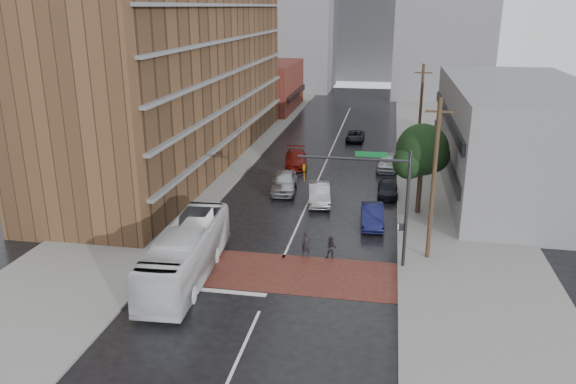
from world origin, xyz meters
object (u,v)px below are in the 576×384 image
Objects in this scene: transit_bus at (186,253)px; car_travel_a at (284,182)px; suv_travel at (355,136)px; car_travel_b at (319,194)px; car_parked_near at (372,215)px; car_travel_c at (296,158)px; pedestrian_a at (306,244)px; car_parked_far at (387,162)px; pedestrian_b at (331,248)px; car_parked_mid at (388,189)px.

car_travel_a is (2.55, 16.49, -0.67)m from transit_bus.
car_travel_a is at bearing -102.19° from suv_travel.
car_travel_b is at bearing -92.56° from suv_travel.
car_travel_c is at bearing 114.96° from car_parked_near.
car_travel_c is 12.80m from suv_travel.
car_travel_b is at bearing 92.06° from pedestrian_a.
car_travel_c is 16.50m from car_parked_near.
suv_travel is 0.90× the size of car_parked_far.
transit_bus is at bearing -104.76° from car_travel_c.
pedestrian_b is at bearing -72.90° from car_travel_a.
car_travel_b is 1.11× the size of suv_travel.
pedestrian_a is at bearing -111.10° from car_parked_mid.
transit_bus reaches higher than car_travel_a.
pedestrian_a is 0.42× the size of car_parked_mid.
pedestrian_a reaches higher than car_parked_far.
pedestrian_b is 0.34× the size of suv_travel.
pedestrian_a is at bearing -125.84° from car_parked_near.
car_parked_mid is at bearing 81.44° from pedestrian_b.
transit_bus is at bearing -100.24° from suv_travel.
car_travel_b reaches higher than car_parked_near.
transit_bus is at bearing -123.98° from car_parked_mid.
car_travel_b is at bearing 133.03° from car_parked_near.
car_travel_a is at bearing -177.35° from car_parked_mid.
car_parked_far reaches higher than car_travel_c.
pedestrian_b reaches higher than suv_travel.
car_parked_near is 1.10× the size of car_parked_mid.
car_travel_c reaches higher than car_parked_mid.
car_parked_far is at bearing 38.65° from car_travel_a.
pedestrian_b is 0.29× the size of car_travel_a.
car_parked_far is at bearing -70.69° from suv_travel.
car_parked_mid is (11.15, 17.00, -0.94)m from transit_bus.
suv_travel is 19.76m from car_parked_mid.
car_parked_near is (2.27, 6.12, 0.01)m from pedestrian_b.
pedestrian_b is 32.37m from suv_travel.
pedestrian_a reaches higher than car_parked_mid.
car_parked_far is (8.81, 0.26, 0.05)m from car_travel_c.
transit_bus reaches higher than suv_travel.
car_parked_near is at bearing -45.98° from car_travel_a.
car_travel_a reaches higher than pedestrian_a.
pedestrian_a is 7.22m from car_parked_near.
transit_bus reaches higher than pedestrian_a.
pedestrian_a is 13.87m from car_parked_mid.
pedestrian_b is 21.34m from car_travel_c.
car_parked_near is (7.94, -14.46, -0.02)m from car_travel_c.
pedestrian_a is 1.56m from pedestrian_b.
car_parked_far is (3.83, -11.52, 0.21)m from suv_travel.
car_parked_mid is at bearing -49.90° from car_travel_c.
car_parked_mid is 7.84m from car_parked_far.
car_travel_b is 0.90× the size of car_travel_c.
car_travel_a is at bearing 118.65° from pedestrian_b.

